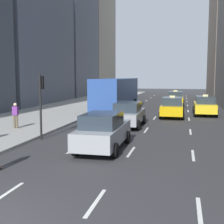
{
  "coord_description": "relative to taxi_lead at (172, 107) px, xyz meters",
  "views": [
    {
      "loc": [
        4.92,
        -6.04,
        3.53
      ],
      "look_at": [
        1.17,
        10.25,
        1.58
      ],
      "focal_mm": 50.0,
      "sensor_mm": 36.0,
      "label": 1
    }
  ],
  "objects": [
    {
      "name": "city_bus",
      "position": [
        -5.61,
        3.68,
        0.91
      ],
      "size": [
        2.8,
        11.61,
        3.25
      ],
      "color": "#2D519E",
      "rests_on": "ground"
    },
    {
      "name": "traffic_light_pole",
      "position": [
        -6.75,
        -10.93,
        1.53
      ],
      "size": [
        0.24,
        0.42,
        3.6
      ],
      "color": "black",
      "rests_on": "ground"
    },
    {
      "name": "sedan_silver_behind",
      "position": [
        -2.8,
        -5.56,
        -0.0
      ],
      "size": [
        2.02,
        4.67,
        1.73
      ],
      "color": "#9EA0A5",
      "rests_on": "ground"
    },
    {
      "name": "sedan_black_near",
      "position": [
        -2.8,
        -12.5,
        0.02
      ],
      "size": [
        2.02,
        4.89,
        1.78
      ],
      "color": "#9EA0A5",
      "rests_on": "ground"
    },
    {
      "name": "pedestrian_far_walking",
      "position": [
        -9.6,
        -8.79,
        0.19
      ],
      "size": [
        0.36,
        0.22,
        1.65
      ],
      "color": "brown",
      "rests_on": "sidewalk_left"
    },
    {
      "name": "lane_markings",
      "position": [
        -1.4,
        2.27,
        -0.87
      ],
      "size": [
        5.72,
        56.0,
        0.01
      ],
      "color": "white",
      "rests_on": "ground"
    },
    {
      "name": "taxi_lead",
      "position": [
        0.0,
        0.0,
        0.0
      ],
      "size": [
        2.02,
        4.4,
        1.87
      ],
      "color": "yellow",
      "rests_on": "ground"
    },
    {
      "name": "taxi_third",
      "position": [
        0.0,
        9.96,
        0.0
      ],
      "size": [
        2.02,
        4.4,
        1.87
      ],
      "color": "yellow",
      "rests_on": "ground"
    },
    {
      "name": "sidewalk_left",
      "position": [
        -11.0,
        6.27,
        -0.81
      ],
      "size": [
        8.0,
        66.0,
        0.15
      ],
      "primitive_type": "cube",
      "color": "#9E9E99",
      "rests_on": "ground"
    },
    {
      "name": "taxi_second",
      "position": [
        2.8,
        2.16,
        0.0
      ],
      "size": [
        2.02,
        4.4,
        1.87
      ],
      "color": "yellow",
      "rests_on": "ground"
    }
  ]
}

